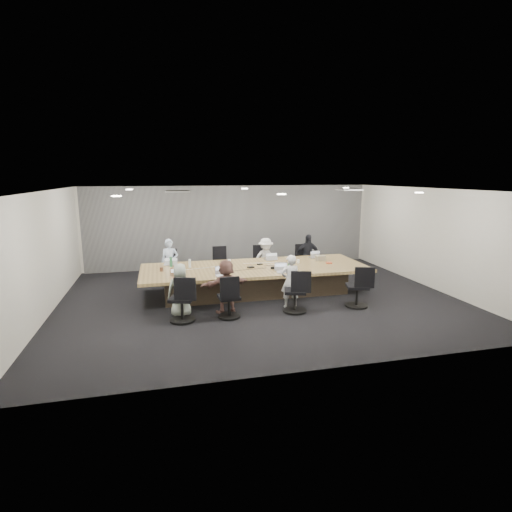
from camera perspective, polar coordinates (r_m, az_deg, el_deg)
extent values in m
cube|color=black|center=(10.45, 0.52, -6.08)|extent=(10.00, 8.00, 0.00)
cube|color=white|center=(9.97, 0.55, 9.46)|extent=(10.00, 8.00, 0.00)
cube|color=beige|center=(13.98, -3.51, 4.26)|extent=(10.00, 0.00, 2.80)
cube|color=beige|center=(6.41, 9.40, -4.53)|extent=(10.00, 0.00, 2.80)
cube|color=beige|center=(10.14, -28.03, 0.17)|extent=(0.00, 8.00, 2.80)
cube|color=beige|center=(12.32, 23.72, 2.33)|extent=(0.00, 8.00, 2.80)
cube|color=gray|center=(13.90, -3.45, 4.22)|extent=(9.80, 0.04, 2.80)
cube|color=#483A2B|center=(10.82, -0.13, -3.64)|extent=(4.80, 1.40, 0.66)
cube|color=#A5864F|center=(10.73, -0.13, -1.73)|extent=(6.00, 2.20, 0.08)
imported|color=silver|center=(11.77, -12.21, -0.91)|extent=(0.53, 0.39, 1.36)
cube|color=#B2B2B7|center=(11.22, -12.14, -1.15)|extent=(0.36, 0.26, 0.02)
imported|color=silver|center=(12.18, 1.39, -0.42)|extent=(0.89, 0.60, 1.28)
cube|color=#B2B2B7|center=(11.64, 2.10, -0.45)|extent=(0.38, 0.28, 0.02)
imported|color=black|center=(12.59, 7.37, 0.05)|extent=(0.84, 0.46, 1.36)
cube|color=#B2B2B7|center=(12.07, 8.31, -0.13)|extent=(0.35, 0.28, 0.02)
imported|color=#A0AD9E|center=(9.17, -10.72, -4.82)|extent=(0.64, 0.45, 1.22)
cube|color=#8C6647|center=(9.66, -10.93, -3.12)|extent=(0.38, 0.29, 0.02)
imported|color=brown|center=(9.27, -4.28, -4.33)|extent=(1.23, 0.64, 1.26)
cube|color=#B2B2B7|center=(9.76, -4.82, -2.81)|extent=(0.34, 0.24, 0.02)
imported|color=silver|center=(9.63, 4.92, -3.62)|extent=(0.50, 0.35, 1.30)
cube|color=#B2B2B7|center=(10.11, 3.94, -2.29)|extent=(0.36, 0.26, 0.02)
cylinder|color=#317A4D|center=(10.93, -12.06, -0.83)|extent=(0.09, 0.09, 0.26)
cylinder|color=#317A4D|center=(10.79, 4.74, -0.86)|extent=(0.07, 0.07, 0.23)
cylinder|color=silver|center=(10.73, -9.45, -1.05)|extent=(0.09, 0.09, 0.23)
cylinder|color=white|center=(11.11, -3.83, -0.79)|extent=(0.11, 0.11, 0.11)
cylinder|color=white|center=(11.21, 6.04, -0.75)|extent=(0.10, 0.10, 0.10)
cylinder|color=brown|center=(10.47, -13.35, -1.85)|extent=(0.09, 0.09, 0.11)
cube|color=black|center=(10.58, -0.76, -1.61)|extent=(0.19, 0.15, 0.03)
cube|color=black|center=(10.94, 0.56, -1.18)|extent=(0.16, 0.14, 0.03)
cube|color=black|center=(10.44, 2.55, -1.71)|extent=(0.17, 0.07, 0.06)
cube|color=gray|center=(11.61, 9.19, -0.30)|extent=(0.27, 0.17, 0.14)
cube|color=#DF5530|center=(11.28, 10.37, -0.96)|extent=(0.18, 0.14, 0.04)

